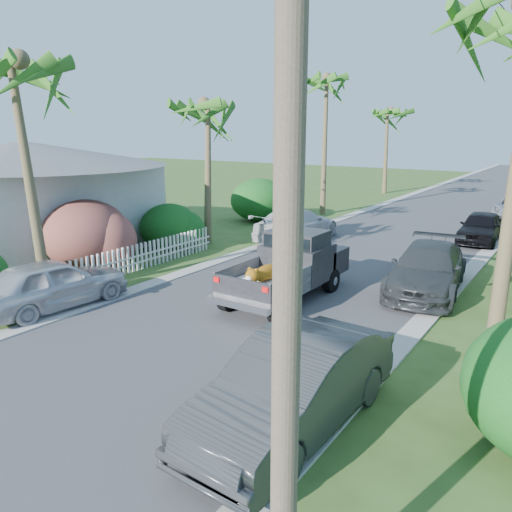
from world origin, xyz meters
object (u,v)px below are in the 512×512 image
Objects in this scene: parked_car_rn at (294,386)px; parked_car_ln at (52,284)px; parked_car_rm at (427,269)px; utility_pole_a at (289,196)px; palm_l_b at (206,104)px; palm_l_a at (16,62)px; palm_l_c at (327,79)px; house_left at (28,199)px; parked_car_lf at (297,225)px; palm_l_d at (389,111)px; parked_car_rf at (481,227)px; pickup_truck at (292,265)px.

parked_car_ln is (-8.84, 1.31, -0.05)m from parked_car_rn.
utility_pole_a is (2.00, -12.31, 3.85)m from parked_car_rm.
palm_l_b is 0.82× the size of utility_pole_a.
palm_l_c reaches higher than palm_l_a.
parked_car_ln is at bearing -79.14° from palm_l_b.
parked_car_rm is 0.58× the size of house_left.
palm_l_a is at bearing 78.85° from parked_car_lf.
palm_l_c is 1.19× the size of palm_l_d.
parked_car_rf is 18.53m from parked_car_ln.
palm_l_b is at bearing -73.92° from parked_car_ln.
pickup_truck is 27.84m from palm_l_d.
palm_l_b is (-7.00, 4.47, 5.14)m from pickup_truck.
palm_l_a is (-1.20, 0.39, 6.18)m from parked_car_ln.
palm_l_c reaches higher than parked_car_lf.
parked_car_ln is 12.00m from parked_car_lf.
palm_l_a reaches higher than parked_car_ln.
palm_l_c is (-6.20, 14.47, 6.90)m from pickup_truck.
parked_car_lf is 12.12m from house_left.
parked_car_lf is (-7.20, 4.22, 0.01)m from parked_car_rm.
utility_pole_a is at bearing -48.47° from palm_l_b.
palm_l_c is at bearing 122.04° from parked_car_rm.
parked_car_rn is 0.53× the size of palm_l_c.
parked_car_lf is at bearing 142.24° from parked_car_rm.
palm_l_a is at bearing -90.60° from palm_l_c.
palm_l_d is at bearing 92.39° from palm_l_c.
parked_car_ln is 0.49× the size of utility_pole_a.
palm_l_c is at bearing -81.83° from parked_car_ln.
parked_car_rn is 0.54× the size of house_left.
parked_car_rf is at bearing 95.43° from utility_pole_a.
parked_car_rf is (0.00, 8.72, -0.05)m from parked_car_rm.
parked_car_rm reaches higher than parked_car_rf.
palm_l_a is (-9.80, -16.03, 6.23)m from parked_car_rf.
parked_car_rf is 0.54× the size of palm_l_d.
palm_l_b reaches higher than pickup_truck.
parked_car_rn is at bearing -72.46° from palm_l_d.
palm_l_d is (-6.70, 26.47, 5.43)m from pickup_truck.
palm_l_d reaches higher than pickup_truck.
utility_pole_a is (12.40, -14.00, -1.55)m from palm_l_b.
parked_car_rm is at bearing -66.91° from palm_l_d.
palm_l_a is (-6.40, -4.53, 5.92)m from pickup_truck.
parked_car_rn is at bearing -9.58° from palm_l_a.
parked_car_rf is at bearing 92.77° from parked_car_rn.
parked_car_rn reaches higher than parked_car_rm.
parked_car_ln is 10.97m from palm_l_b.
pickup_truck is 13.26m from house_left.
palm_l_b is (-10.40, -7.03, 5.44)m from parked_car_rf.
parked_car_rn is 0.94× the size of parked_car_lf.
parked_car_rm is at bearing 93.51° from parked_car_rn.
pickup_truck is 0.98× the size of parked_car_lf.
palm_l_a is at bearing -12.59° from parked_car_ln.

